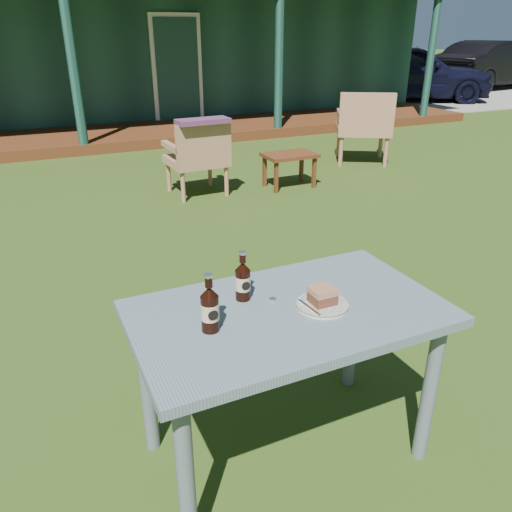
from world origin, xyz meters
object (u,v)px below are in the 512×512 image
cola_bottle_near (243,280)px  armchair_right (364,124)px  side_table (290,158)px  cake_slice (323,295)px  armchair_left (199,155)px  car_near (407,72)px  cola_bottle_far (210,308)px  car_far (494,65)px  plate (322,304)px  cafe_table (288,331)px

cola_bottle_near → armchair_right: armchair_right is taller
armchair_right → side_table: 1.61m
cake_slice → armchair_left: (0.77, 3.76, -0.30)m
car_near → cake_slice: bearing=164.5°
cake_slice → cola_bottle_near: 0.31m
cola_bottle_far → armchair_right: bearing=48.3°
cake_slice → cola_bottle_far: bearing=177.6°
cola_bottle_far → armchair_right: size_ratio=0.23×
car_far → plate: (-13.04, -10.76, 0.01)m
car_near → armchair_right: car_near is taller
cafe_table → side_table: size_ratio=2.00×
cake_slice → cola_bottle_near: cola_bottle_near is taller
armchair_right → car_near: bearing=45.5°
car_far → cafe_table: size_ratio=3.64×
cake_slice → armchair_left: 3.86m
car_near → cafe_table: bearing=163.9°
side_table → cola_bottle_far: bearing=-122.3°
armchair_left → side_table: armchair_left is taller
plate → armchair_left: 3.86m
car_near → armchair_right: bearing=161.7°
car_far → cola_bottle_far: size_ratio=19.74×
cola_bottle_far → armchair_right: (3.77, 4.23, -0.26)m
cola_bottle_far → armchair_left: bearing=71.9°
car_near → armchair_left: (-7.66, -5.68, -0.26)m
armchair_left → side_table: size_ratio=1.37×
armchair_left → car_near: bearing=36.6°
cola_bottle_far → side_table: bearing=57.7°
car_near → cola_bottle_near: size_ratio=20.61×
cola_bottle_far → car_near: bearing=46.7°
cola_bottle_far → armchair_right: armchair_right is taller
cafe_table → plate: bearing=-16.3°
car_far → cola_bottle_near: (-13.29, -10.57, 0.08)m
armchair_left → side_table: bearing=-6.7°
cafe_table → cola_bottle_near: 0.27m
cola_bottle_near → side_table: cola_bottle_near is taller
cola_bottle_far → side_table: cola_bottle_far is taller
plate → cola_bottle_far: cola_bottle_far is taller
plate → cola_bottle_near: (-0.25, 0.18, 0.07)m
cafe_table → cola_bottle_far: 0.38m
armchair_left → cafe_table: bearing=-103.6°
cola_bottle_far → car_far: bearing=38.5°
car_near → plate: (-8.44, -9.45, 0.01)m
cafe_table → plate: (0.13, -0.04, 0.11)m
cake_slice → cola_bottle_far: size_ratio=0.42×
cafe_table → armchair_left: 3.84m
car_near → side_table: 8.80m
cola_bottle_near → armchair_left: 3.75m
car_far → cafe_table: bearing=119.8°
cafe_table → cola_bottle_far: cola_bottle_far is taller
armchair_left → armchair_right: bearing=10.7°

